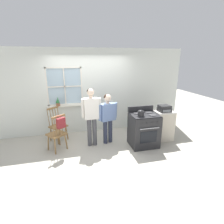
{
  "coord_description": "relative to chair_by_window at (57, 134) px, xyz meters",
  "views": [
    {
      "loc": [
        -0.66,
        -4.22,
        2.38
      ],
      "look_at": [
        0.44,
        0.13,
        1.0
      ],
      "focal_mm": 28.0,
      "sensor_mm": 36.0,
      "label": 1
    }
  ],
  "objects": [
    {
      "name": "chair_near_wall",
      "position": [
        -0.01,
        0.61,
        0.0
      ],
      "size": [
        0.58,
        0.58,
        1.01
      ],
      "rotation": [
        0.0,
        0.0,
        0.74
      ],
      "color": "olive",
      "rests_on": "ground_plane"
    },
    {
      "name": "kettle",
      "position": [
        2.18,
        -0.44,
        0.57
      ],
      "size": [
        0.21,
        0.17,
        0.25
      ],
      "color": "black",
      "rests_on": "stove"
    },
    {
      "name": "wall_back",
      "position": [
        1.08,
        1.14,
        0.88
      ],
      "size": [
        6.4,
        0.16,
        2.7
      ],
      "color": "silver",
      "rests_on": "ground_plane"
    },
    {
      "name": "stereo",
      "position": [
        3.06,
        -0.1,
        0.53
      ],
      "size": [
        0.34,
        0.29,
        0.18
      ],
      "color": "#232326",
      "rests_on": "side_counter"
    },
    {
      "name": "person_teen_center",
      "position": [
        1.41,
        0.1,
        0.42
      ],
      "size": [
        0.58,
        0.32,
        1.45
      ],
      "rotation": [
        0.0,
        0.0,
        0.29
      ],
      "color": "#2D3347",
      "rests_on": "ground_plane"
    },
    {
      "name": "potted_plant",
      "position": [
        0.04,
        1.06,
        0.6
      ],
      "size": [
        0.13,
        0.12,
        0.3
      ],
      "color": "#935B3D",
      "rests_on": "wall_back"
    },
    {
      "name": "side_counter",
      "position": [
        3.06,
        -0.08,
        -0.01
      ],
      "size": [
        0.55,
        0.5,
        0.9
      ],
      "color": "beige",
      "rests_on": "ground_plane"
    },
    {
      "name": "person_elderly_left",
      "position": [
        0.94,
        0.04,
        0.52
      ],
      "size": [
        0.54,
        0.22,
        1.63
      ],
      "rotation": [
        0.0,
        0.0,
        0.03
      ],
      "color": "#4C4C51",
      "rests_on": "ground_plane"
    },
    {
      "name": "handbag",
      "position": [
        0.14,
        -0.19,
        0.38
      ],
      "size": [
        0.25,
        0.25,
        0.31
      ],
      "color": "maroon",
      "rests_on": "chair_by_window"
    },
    {
      "name": "ground_plane",
      "position": [
        1.04,
        -0.25,
        -0.46
      ],
      "size": [
        16.0,
        16.0,
        0.0
      ],
      "primitive_type": "plane",
      "color": "#B2AD9E"
    },
    {
      "name": "stove",
      "position": [
        2.35,
        -0.31,
        0.02
      ],
      "size": [
        0.76,
        0.68,
        1.08
      ],
      "color": "#232326",
      "rests_on": "ground_plane"
    },
    {
      "name": "chair_by_window",
      "position": [
        0.0,
        0.0,
        0.0
      ],
      "size": [
        0.58,
        0.57,
        1.01
      ],
      "rotation": [
        0.0,
        0.0,
        -2.51
      ],
      "color": "olive",
      "rests_on": "ground_plane"
    }
  ]
}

